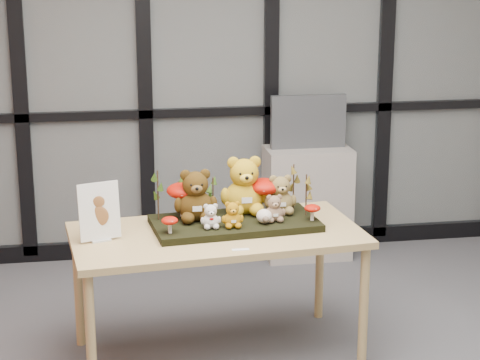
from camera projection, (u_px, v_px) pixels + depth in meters
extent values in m
plane|color=#B7B5AD|center=(208.00, 62.00, 6.12)|extent=(5.00, 0.00, 5.00)
cube|color=#2D383F|center=(208.00, 63.00, 6.09)|extent=(4.90, 0.02, 2.70)
cube|color=black|center=(210.00, 243.00, 6.45)|extent=(4.90, 0.06, 0.12)
cube|color=black|center=(209.00, 112.00, 6.19)|extent=(4.90, 0.06, 0.06)
cube|color=black|center=(19.00, 67.00, 5.89)|extent=(0.10, 0.06, 2.70)
cube|color=black|center=(144.00, 64.00, 6.02)|extent=(0.10, 0.06, 2.70)
cube|color=black|center=(271.00, 61.00, 6.16)|extent=(0.10, 0.06, 2.70)
cube|color=black|center=(386.00, 59.00, 6.30)|extent=(0.10, 0.06, 2.70)
cube|color=tan|center=(217.00, 235.00, 4.64)|extent=(1.61, 0.92, 0.04)
cylinder|color=tan|center=(91.00, 339.00, 4.24)|extent=(0.05, 0.05, 0.68)
cylinder|color=tan|center=(78.00, 288.00, 4.87)|extent=(0.05, 0.05, 0.68)
cylinder|color=tan|center=(364.00, 308.00, 4.61)|extent=(0.05, 0.05, 0.68)
cylinder|color=tan|center=(320.00, 264.00, 5.23)|extent=(0.05, 0.05, 0.68)
cube|color=black|center=(235.00, 223.00, 4.72)|extent=(0.93, 0.53, 0.04)
cube|color=silver|center=(100.00, 240.00, 4.50)|extent=(0.11, 0.09, 0.01)
cube|color=white|center=(99.00, 211.00, 4.46)|extent=(0.22, 0.10, 0.30)
ellipsoid|color=brown|center=(99.00, 216.00, 4.46)|extent=(0.10, 0.01, 0.11)
ellipsoid|color=brown|center=(99.00, 202.00, 4.44)|extent=(0.06, 0.01, 0.06)
cube|color=white|center=(241.00, 250.00, 4.36)|extent=(0.09, 0.03, 0.00)
cube|color=#9E968D|center=(307.00, 203.00, 6.26)|extent=(0.61, 0.35, 0.81)
cube|color=#46494D|center=(308.00, 122.00, 6.12)|extent=(0.53, 0.06, 0.38)
cube|color=black|center=(309.00, 122.00, 6.10)|extent=(0.47, 0.00, 0.31)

